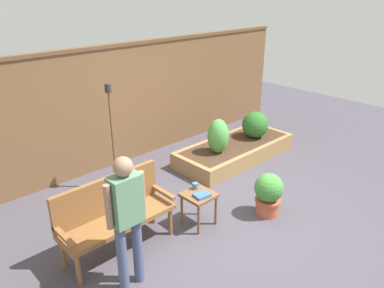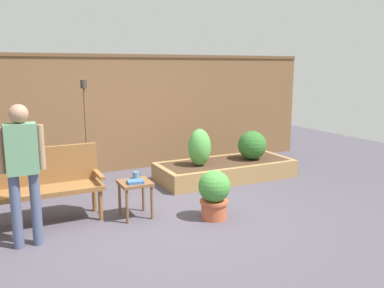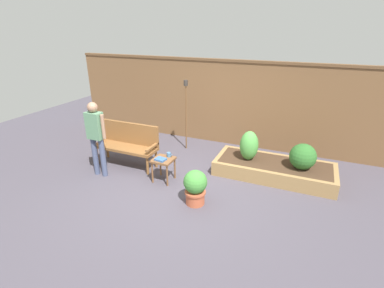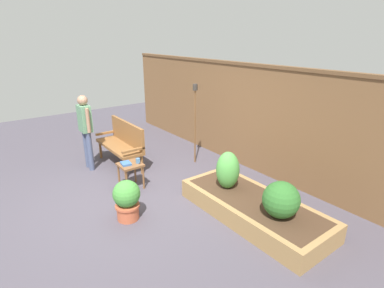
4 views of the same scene
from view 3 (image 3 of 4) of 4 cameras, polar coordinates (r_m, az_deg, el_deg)
The scene contains 12 objects.
ground_plane at distance 5.63m, azimuth -2.98°, elevation -8.61°, with size 14.00×14.00×0.00m, color #47424C.
fence_back at distance 7.46m, azimuth 5.70°, elevation 8.35°, with size 8.40×0.14×2.16m.
garden_bench at distance 6.48m, azimuth -12.76°, elevation 0.56°, with size 1.44×0.48×0.94m.
side_table at distance 5.70m, azimuth -5.73°, elevation -3.71°, with size 0.40×0.40×0.48m.
cup_on_table at distance 5.73m, azimuth -4.64°, elevation -2.13°, with size 0.11×0.08×0.09m.
book_on_table at distance 5.61m, azimuth -6.29°, elevation -3.05°, with size 0.20×0.16×0.04m, color #38609E.
potted_boxwood at distance 4.99m, azimuth 0.66°, elevation -8.40°, with size 0.41×0.41×0.64m.
raised_planter_bed at distance 6.20m, azimuth 15.98°, elevation -4.83°, with size 2.40×1.00×0.30m.
shrub_near_bench at distance 6.03m, azimuth 11.30°, elevation -0.31°, with size 0.38×0.38×0.62m.
shrub_far_corner at distance 5.96m, azimuth 21.22°, elevation -2.34°, with size 0.51×0.51×0.51m.
tiki_torch at distance 6.94m, azimuth -1.22°, elevation 8.16°, with size 0.10×0.10×1.73m.
person_by_bench at distance 6.00m, azimuth -18.62°, elevation 2.09°, with size 0.47×0.20×1.56m.
Camera 3 is at (2.16, -4.31, 2.91)m, focal length 26.76 mm.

